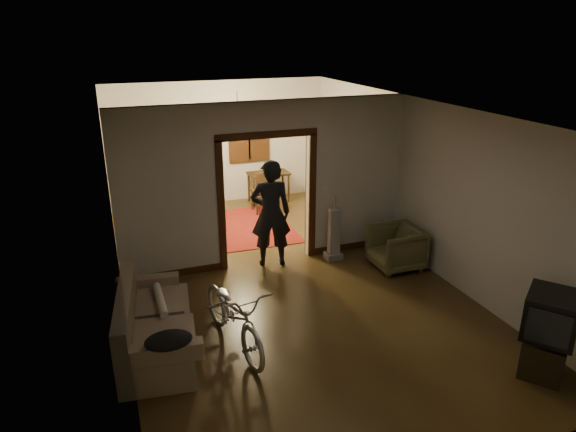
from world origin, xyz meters
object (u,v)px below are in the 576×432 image
sofa (156,319)px  desk (269,187)px  bicycle (234,314)px  locker (169,175)px  person (271,213)px  armchair (396,248)px

sofa → desk: 6.05m
sofa → bicycle: (0.94, -0.27, 0.02)m
locker → person: bearing=-70.8°
sofa → armchair: bearing=21.1°
sofa → desk: bearing=65.3°
bicycle → locker: bearing=81.0°
bicycle → locker: locker is taller
bicycle → desk: bearing=58.3°
armchair → person: bearing=-113.0°
bicycle → desk: bicycle is taller
sofa → person: 2.92m
sofa → locker: size_ratio=1.13×
bicycle → desk: (2.25, 5.41, -0.11)m
bicycle → locker: 5.48m
person → desk: bearing=-95.2°
person → locker: (-1.24, 3.30, -0.09)m
bicycle → person: (1.22, 2.16, 0.48)m
bicycle → person: size_ratio=0.93×
armchair → desk: bearing=-166.2°
armchair → person: size_ratio=0.43×
sofa → bicycle: 0.98m
person → desk: 3.45m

